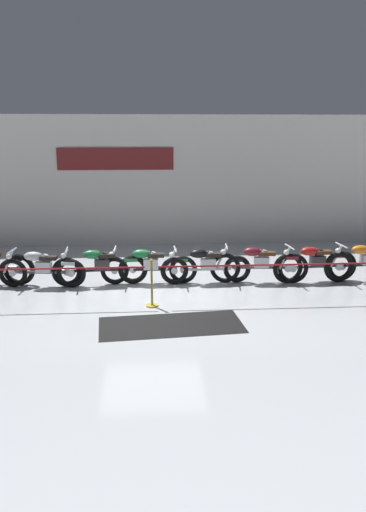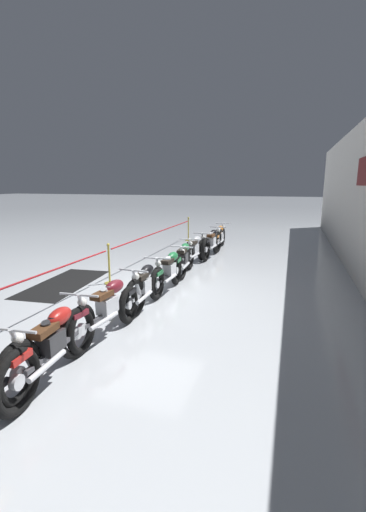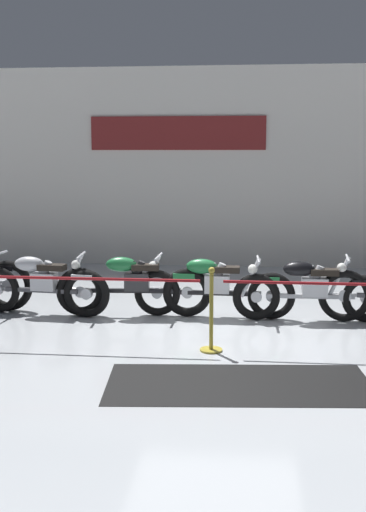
{
  "view_description": "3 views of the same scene",
  "coord_description": "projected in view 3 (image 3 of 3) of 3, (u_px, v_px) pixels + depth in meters",
  "views": [
    {
      "loc": [
        -0.02,
        -11.29,
        3.72
      ],
      "look_at": [
        0.75,
        0.24,
        0.79
      ],
      "focal_mm": 35.0,
      "sensor_mm": 36.0,
      "label": 1
    },
    {
      "loc": [
        7.5,
        3.34,
        2.54
      ],
      "look_at": [
        -0.76,
        0.72,
        0.69
      ],
      "focal_mm": 24.0,
      "sensor_mm": 36.0,
      "label": 2
    },
    {
      "loc": [
        0.43,
        -8.66,
        2.43
      ],
      "look_at": [
        -0.59,
        1.29,
        0.81
      ],
      "focal_mm": 45.0,
      "sensor_mm": 36.0,
      "label": 3
    }
  ],
  "objects": [
    {
      "name": "ground_plane",
      "position": [
        216.0,
        329.0,
        8.93
      ],
      "size": [
        120.0,
        120.0,
        0.0
      ],
      "primitive_type": "plane",
      "color": "#B2B7BC"
    },
    {
      "name": "back_wall",
      "position": [
        229.0,
        168.0,
        13.63
      ],
      "size": [
        28.0,
        0.29,
        4.2
      ],
      "color": "silver",
      "rests_on": "ground"
    },
    {
      "name": "motorcycle_silver_2",
      "position": [
        41.0,
        285.0,
        9.62
      ],
      "size": [
        2.14,
        0.62,
        0.93
      ],
      "color": "black",
      "rests_on": "ground"
    },
    {
      "name": "motorcycle_green_3",
      "position": [
        133.0,
        286.0,
        9.56
      ],
      "size": [
        2.34,
        0.62,
        0.94
      ],
      "color": "black",
      "rests_on": "ground"
    },
    {
      "name": "motorcycle_green_4",
      "position": [
        213.0,
        287.0,
        9.47
      ],
      "size": [
        2.4,
        0.62,
        0.93
      ],
      "color": "black",
      "rests_on": "ground"
    },
    {
      "name": "motorcycle_black_5",
      "position": [
        310.0,
        291.0,
        9.27
      ],
      "size": [
        2.27,
        0.62,
        0.92
      ],
      "color": "black",
      "rests_on": "ground"
    },
    {
      "name": "stanchion_far_left",
      "position": [
        93.0,
        288.0,
        7.96
      ],
      "size": [
        14.15,
        0.28,
        1.05
      ],
      "color": "gold",
      "rests_on": "ground"
    },
    {
      "name": "stanchion_mid_left",
      "position": [
        211.0,
        323.0,
        7.88
      ],
      "size": [
        0.28,
        0.28,
        1.05
      ],
      "color": "gold",
      "rests_on": "ground"
    },
    {
      "name": "floor_banner",
      "position": [
        239.0,
        384.0,
        6.79
      ],
      "size": [
        2.91,
        1.5,
        0.01
      ],
      "primitive_type": "cube",
      "rotation": [
        0.0,
        0.0,
        0.09
      ],
      "color": "black",
      "rests_on": "ground"
    }
  ]
}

